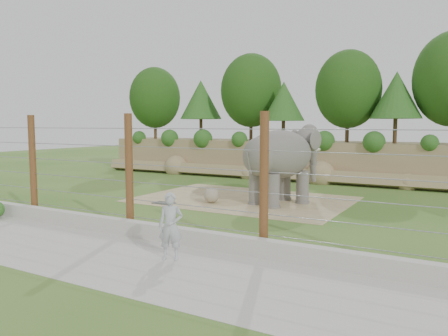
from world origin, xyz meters
The scene contains 10 objects.
ground centered at (0.00, 0.00, 0.00)m, with size 90.00×90.00×0.00m, color #3B6A20.
back_embankment centered at (0.59, 12.68, 3.97)m, with size 30.00×5.52×8.77m.
dirt_patch centered at (0.50, 3.00, 0.01)m, with size 10.00×7.00×0.02m, color tan.
drain_grate centered at (-2.13, 0.15, 0.04)m, with size 1.00×0.60×0.03m, color #262628.
elephant centered at (2.48, 2.74, 1.77)m, with size 1.87×4.37×3.54m, color slate, non-canonical shape.
stone_ball centered at (-0.30, 1.36, 0.37)m, with size 0.70×0.70×0.70m, color gray.
retaining_wall centered at (0.00, -5.00, 0.25)m, with size 26.00×0.35×0.50m, color #B8B4AB.
walkway centered at (0.00, -7.00, 0.01)m, with size 26.00×4.00×0.01m, color #B8B4AB.
barrier_fence centered at (0.00, -4.50, 2.00)m, with size 20.26×0.26×4.00m.
zookeeper centered at (3.16, -6.43, 0.92)m, with size 0.66×0.43×1.82m, color #ADB1B7.
Camera 1 is at (10.06, -15.67, 3.62)m, focal length 35.00 mm.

